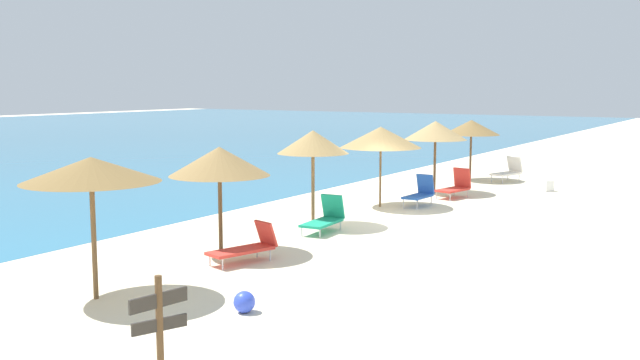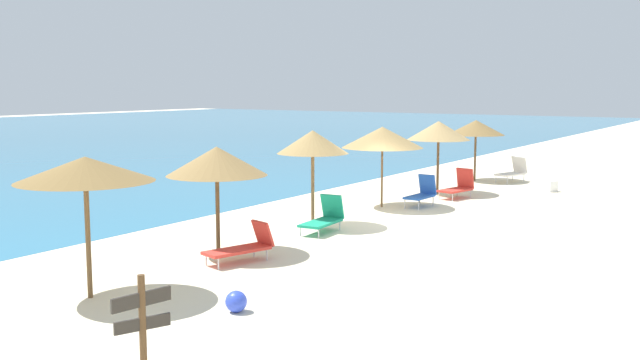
% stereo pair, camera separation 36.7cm
% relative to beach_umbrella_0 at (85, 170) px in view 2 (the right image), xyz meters
% --- Properties ---
extents(ground_plane, '(160.00, 160.00, 0.00)m').
position_rel_beach_umbrella_0_xyz_m(ground_plane, '(10.01, -1.17, -2.45)').
color(ground_plane, beige).
extents(beach_umbrella_0, '(2.57, 2.57, 2.70)m').
position_rel_beach_umbrella_0_xyz_m(beach_umbrella_0, '(0.00, 0.00, 0.00)').
color(beach_umbrella_0, brown).
rests_on(beach_umbrella_0, ground_plane).
extents(beach_umbrella_1, '(2.40, 2.40, 2.58)m').
position_rel_beach_umbrella_0_xyz_m(beach_umbrella_1, '(4.12, 0.37, -0.22)').
color(beach_umbrella_1, brown).
rests_on(beach_umbrella_1, ground_plane).
extents(beach_umbrella_2, '(2.04, 2.04, 2.75)m').
position_rel_beach_umbrella_0_xyz_m(beach_umbrella_2, '(8.29, 0.42, -0.04)').
color(beach_umbrella_2, brown).
rests_on(beach_umbrella_2, ground_plane).
extents(beach_umbrella_3, '(2.68, 2.68, 2.67)m').
position_rel_beach_umbrella_0_xyz_m(beach_umbrella_3, '(12.29, 0.31, -0.13)').
color(beach_umbrella_3, brown).
rests_on(beach_umbrella_3, ground_plane).
extents(beach_umbrella_4, '(2.34, 2.34, 2.71)m').
position_rel_beach_umbrella_0_xyz_m(beach_umbrella_4, '(16.14, 0.01, -0.10)').
color(beach_umbrella_4, brown).
rests_on(beach_umbrella_4, ground_plane).
extents(beach_umbrella_5, '(2.39, 2.39, 2.57)m').
position_rel_beach_umbrella_0_xyz_m(beach_umbrella_5, '(20.48, 0.22, -0.20)').
color(beach_umbrella_5, brown).
rests_on(beach_umbrella_5, ground_plane).
extents(lounge_chair_0, '(1.32, 0.65, 1.05)m').
position_rel_beach_umbrella_0_xyz_m(lounge_chair_0, '(13.10, -0.77, -1.99)').
color(lounge_chair_0, blue).
rests_on(lounge_chair_0, ground_plane).
extents(lounge_chair_1, '(1.61, 1.07, 1.06)m').
position_rel_beach_umbrella_0_xyz_m(lounge_chair_1, '(20.94, -1.29, -2.01)').
color(lounge_chair_1, white).
rests_on(lounge_chair_1, ground_plane).
extents(lounge_chair_2, '(1.51, 0.93, 1.05)m').
position_rel_beach_umbrella_0_xyz_m(lounge_chair_2, '(15.53, -1.06, -2.03)').
color(lounge_chair_2, red).
rests_on(lounge_chair_2, ground_plane).
extents(lounge_chair_3, '(1.60, 0.77, 0.99)m').
position_rel_beach_umbrella_0_xyz_m(lounge_chair_3, '(7.73, -0.33, -2.07)').
color(lounge_chair_3, '#199972').
rests_on(lounge_chair_3, ground_plane).
extents(lounge_chair_4, '(1.74, 1.03, 0.89)m').
position_rel_beach_umbrella_0_xyz_m(lounge_chair_4, '(3.82, -0.65, -2.09)').
color(lounge_chair_4, red).
rests_on(lounge_chair_4, ground_plane).
extents(wooden_signpost, '(0.83, 0.31, 1.72)m').
position_rel_beach_umbrella_0_xyz_m(wooden_signpost, '(-2.86, -4.47, -1.42)').
color(wooden_signpost, brown).
rests_on(wooden_signpost, ground_plane).
extents(beach_ball, '(0.39, 0.39, 0.39)m').
position_rel_beach_umbrella_0_xyz_m(beach_ball, '(0.81, -2.91, -2.26)').
color(beach_ball, blue).
rests_on(beach_ball, ground_plane).
extents(cooler_box, '(0.60, 0.63, 0.42)m').
position_rel_beach_umbrella_0_xyz_m(cooler_box, '(18.98, -3.37, -2.24)').
color(cooler_box, white).
rests_on(cooler_box, ground_plane).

